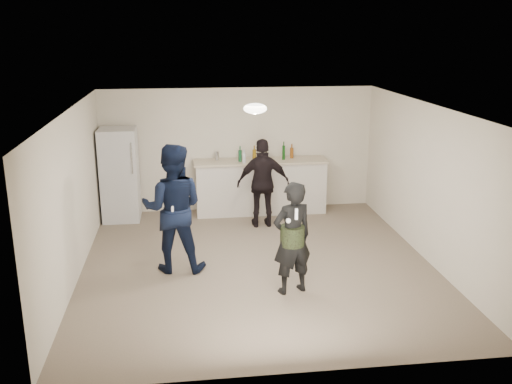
{
  "coord_description": "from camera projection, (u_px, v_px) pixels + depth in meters",
  "views": [
    {
      "loc": [
        -1.11,
        -8.34,
        3.64
      ],
      "look_at": [
        0.0,
        0.2,
        1.15
      ],
      "focal_mm": 40.0,
      "sensor_mm": 36.0,
      "label": 1
    }
  ],
  "objects": [
    {
      "name": "nunchuk_man",
      "position": [
        181.0,
        214.0,
        8.44
      ],
      "size": [
        0.07,
        0.07,
        0.07
      ],
      "primitive_type": "sphere",
      "color": "silver",
      "rests_on": "man"
    },
    {
      "name": "wall_back",
      "position": [
        238.0,
        150.0,
        11.61
      ],
      "size": [
        6.0,
        0.0,
        6.0
      ],
      "primitive_type": "plane",
      "rotation": [
        1.57,
        0.0,
        0.0
      ],
      "color": "beige",
      "rests_on": "floor"
    },
    {
      "name": "fridge_handle",
      "position": [
        132.0,
        158.0,
        10.6
      ],
      "size": [
        0.02,
        0.02,
        0.6
      ],
      "primitive_type": "cylinder",
      "color": "#BAB9BE",
      "rests_on": "fridge"
    },
    {
      "name": "counter",
      "position": [
        261.0,
        187.0,
        11.54
      ],
      "size": [
        2.6,
        0.56,
        1.05
      ],
      "primitive_type": "cube",
      "color": "beige",
      "rests_on": "floor"
    },
    {
      "name": "spectator",
      "position": [
        263.0,
        183.0,
        10.66
      ],
      "size": [
        0.99,
        0.41,
        1.68
      ],
      "primitive_type": "imported",
      "rotation": [
        0.0,
        0.0,
        3.14
      ],
      "color": "black",
      "rests_on": "floor"
    },
    {
      "name": "remote_woman",
      "position": [
        296.0,
        214.0,
        7.59
      ],
      "size": [
        0.04,
        0.04,
        0.15
      ],
      "primitive_type": "cube",
      "color": "white",
      "rests_on": "woman"
    },
    {
      "name": "ceiling_dome",
      "position": [
        255.0,
        109.0,
        8.7
      ],
      "size": [
        0.36,
        0.36,
        0.16
      ],
      "primitive_type": "ellipsoid",
      "color": "white",
      "rests_on": "ceiling"
    },
    {
      "name": "counter_top",
      "position": [
        261.0,
        161.0,
        11.39
      ],
      "size": [
        2.68,
        0.64,
        0.04
      ],
      "primitive_type": "cube",
      "color": "#C2B196",
      "rests_on": "counter"
    },
    {
      "name": "wall_left",
      "position": [
        73.0,
        196.0,
        8.41
      ],
      "size": [
        0.0,
        6.0,
        6.0
      ],
      "primitive_type": "plane",
      "rotation": [
        1.57,
        0.0,
        1.57
      ],
      "color": "beige",
      "rests_on": "floor"
    },
    {
      "name": "shaker",
      "position": [
        217.0,
        156.0,
        11.38
      ],
      "size": [
        0.08,
        0.08,
        0.17
      ],
      "primitive_type": "cylinder",
      "color": "#AFB0B4",
      "rests_on": "counter_top"
    },
    {
      "name": "floor",
      "position": [
        258.0,
        265.0,
        9.09
      ],
      "size": [
        6.0,
        6.0,
        0.0
      ],
      "primitive_type": "plane",
      "color": "#6B5B4C",
      "rests_on": "ground"
    },
    {
      "name": "ceiling",
      "position": [
        258.0,
        108.0,
        8.4
      ],
      "size": [
        6.0,
        6.0,
        0.0
      ],
      "primitive_type": "plane",
      "rotation": [
        3.14,
        0.0,
        0.0
      ],
      "color": "silver",
      "rests_on": "wall_back"
    },
    {
      "name": "woman",
      "position": [
        292.0,
        238.0,
        7.94
      ],
      "size": [
        0.69,
        0.56,
        1.63
      ],
      "primitive_type": "imported",
      "rotation": [
        0.0,
        0.0,
        3.46
      ],
      "color": "black",
      "rests_on": "floor"
    },
    {
      "name": "camo_shorts",
      "position": [
        292.0,
        236.0,
        7.93
      ],
      "size": [
        0.34,
        0.34,
        0.28
      ],
      "primitive_type": "cylinder",
      "color": "#283719",
      "rests_on": "woman"
    },
    {
      "name": "remote_man",
      "position": [
        173.0,
        211.0,
        8.38
      ],
      "size": [
        0.04,
        0.04,
        0.15
      ],
      "primitive_type": "cube",
      "color": "white",
      "rests_on": "man"
    },
    {
      "name": "fridge",
      "position": [
        120.0,
        175.0,
        11.03
      ],
      "size": [
        0.7,
        0.7,
        1.8
      ],
      "primitive_type": "cube",
      "color": "silver",
      "rests_on": "floor"
    },
    {
      "name": "wall_right",
      "position": [
        428.0,
        183.0,
        9.09
      ],
      "size": [
        0.0,
        6.0,
        6.0
      ],
      "primitive_type": "plane",
      "rotation": [
        1.57,
        0.0,
        -1.57
      ],
      "color": "beige",
      "rests_on": "floor"
    },
    {
      "name": "nunchuk_woman",
      "position": [
        288.0,
        221.0,
        7.63
      ],
      "size": [
        0.07,
        0.07,
        0.07
      ],
      "primitive_type": "sphere",
      "color": "silver",
      "rests_on": "woman"
    },
    {
      "name": "man",
      "position": [
        173.0,
        208.0,
        8.66
      ],
      "size": [
        1.06,
        0.88,
        1.99
      ],
      "primitive_type": "imported",
      "rotation": [
        0.0,
        0.0,
        3.01
      ],
      "color": "#0D1939",
      "rests_on": "floor"
    },
    {
      "name": "bottle_cluster",
      "position": [
        263.0,
        155.0,
        11.38
      ],
      "size": [
        1.14,
        0.39,
        0.29
      ],
      "color": "brown",
      "rests_on": "counter_top"
    },
    {
      "name": "wall_front",
      "position": [
        296.0,
        268.0,
        5.89
      ],
      "size": [
        6.0,
        0.0,
        6.0
      ],
      "primitive_type": "plane",
      "rotation": [
        -1.57,
        0.0,
        0.0
      ],
      "color": "beige",
      "rests_on": "floor"
    }
  ]
}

